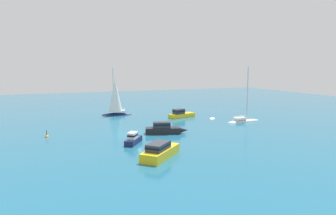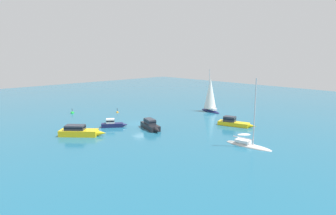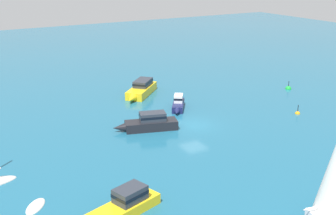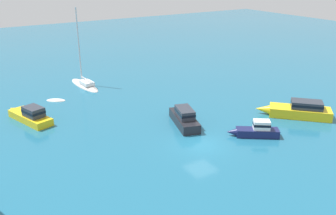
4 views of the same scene
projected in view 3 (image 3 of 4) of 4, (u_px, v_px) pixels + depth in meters
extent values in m
plane|color=#1E607F|center=(194.00, 125.00, 45.04)|extent=(160.00, 160.00, 0.00)
cube|color=yellow|center=(122.00, 210.00, 28.86)|extent=(5.99, 3.43, 0.75)
cube|color=#2D333D|center=(130.00, 194.00, 29.15)|extent=(2.47, 2.01, 0.98)
cube|color=black|center=(130.00, 193.00, 29.13)|extent=(2.52, 2.06, 0.24)
cube|color=white|center=(322.00, 213.00, 27.80)|extent=(2.07, 1.44, 0.51)
cylinder|color=silver|center=(323.00, 207.00, 27.63)|extent=(2.77, 0.75, 0.10)
ellipsoid|color=silver|center=(36.00, 207.00, 29.96)|extent=(2.20, 2.44, 0.39)
cube|color=yellow|center=(142.00, 91.00, 55.36)|extent=(5.94, 5.85, 1.00)
cone|color=yellow|center=(131.00, 99.00, 51.89)|extent=(1.81, 1.79, 1.00)
cube|color=#2D333D|center=(143.00, 83.00, 55.60)|extent=(3.43, 3.40, 0.80)
cube|color=black|center=(143.00, 82.00, 55.59)|extent=(3.49, 3.46, 0.24)
cube|color=black|center=(151.00, 125.00, 43.70)|extent=(5.53, 3.21, 0.93)
cone|color=black|center=(119.00, 128.00, 43.01)|extent=(1.53, 1.27, 0.93)
cube|color=#2D333D|center=(153.00, 117.00, 43.45)|extent=(2.88, 2.10, 0.88)
cube|color=black|center=(153.00, 116.00, 43.43)|extent=(2.93, 2.15, 0.24)
cube|color=#191E4C|center=(178.00, 106.00, 50.02)|extent=(3.24, 3.88, 0.73)
cone|color=#191E4C|center=(177.00, 112.00, 47.77)|extent=(1.16, 1.22, 0.73)
cube|color=white|center=(178.00, 98.00, 50.06)|extent=(1.65, 1.77, 0.86)
cube|color=black|center=(179.00, 98.00, 50.05)|extent=(1.70, 1.83, 0.24)
sphere|color=orange|center=(297.00, 114.00, 48.41)|extent=(0.57, 0.57, 0.57)
cylinder|color=black|center=(298.00, 108.00, 48.20)|extent=(0.08, 0.08, 0.73)
sphere|color=green|center=(288.00, 89.00, 57.91)|extent=(0.80, 0.80, 0.80)
cylinder|color=black|center=(289.00, 84.00, 57.67)|extent=(0.08, 0.08, 0.69)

